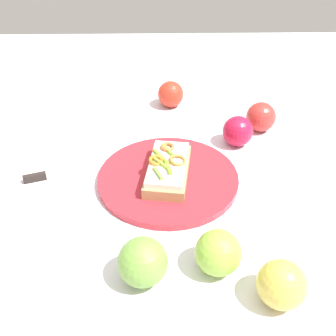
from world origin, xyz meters
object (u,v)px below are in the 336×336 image
at_px(apple_3, 261,117).
at_px(knife, 42,177).
at_px(sandwich, 168,168).
at_px(apple_1, 171,94).
at_px(apple_5, 238,131).
at_px(plate, 168,178).
at_px(apple_4, 282,284).
at_px(apple_2, 218,253).
at_px(apple_0, 143,262).

relative_size(apple_3, knife, 0.62).
bearing_deg(sandwich, knife, -83.99).
relative_size(apple_1, apple_5, 0.99).
relative_size(plate, apple_4, 3.92).
distance_m(plate, apple_2, 0.26).
distance_m(apple_0, apple_1, 0.61).
bearing_deg(plate, apple_1, -2.45).
relative_size(apple_1, knife, 0.60).
bearing_deg(apple_0, sandwich, -10.05).
bearing_deg(apple_3, plate, 130.84).
xyz_separation_m(apple_0, apple_5, (0.40, -0.22, -0.00)).
height_order(apple_5, knife, apple_5).
bearing_deg(apple_2, apple_1, 6.10).
relative_size(plate, knife, 2.49).
distance_m(apple_1, apple_5, 0.26).
relative_size(sandwich, apple_5, 2.43).
distance_m(sandwich, apple_3, 0.32).
bearing_deg(knife, apple_1, 31.21).
height_order(apple_2, apple_3, apple_2).
xyz_separation_m(apple_0, apple_4, (-0.05, -0.21, -0.00)).
relative_size(sandwich, apple_1, 2.46).
xyz_separation_m(sandwich, apple_5, (0.14, -0.17, 0.00)).
bearing_deg(apple_3, sandwich, 130.74).
bearing_deg(apple_5, plate, 129.74).
bearing_deg(knife, apple_3, 3.00).
xyz_separation_m(apple_1, apple_4, (-0.66, -0.15, 0.00)).
height_order(plate, apple_1, apple_1).
distance_m(apple_3, apple_4, 0.52).
relative_size(apple_0, apple_1, 1.11).
distance_m(apple_0, apple_2, 0.13).
relative_size(plate, sandwich, 1.68).
height_order(sandwich, apple_3, apple_3).
distance_m(apple_4, apple_5, 0.45).
height_order(apple_1, knife, apple_1).
bearing_deg(plate, apple_2, -162.03).
bearing_deg(sandwich, apple_5, 137.91).
bearing_deg(apple_1, plate, 177.55).
bearing_deg(apple_0, plate, -10.11).
relative_size(apple_4, apple_5, 1.04).
relative_size(apple_0, apple_2, 1.05).
bearing_deg(apple_2, knife, 54.58).
height_order(plate, apple_5, apple_5).
bearing_deg(plate, apple_0, 169.89).
relative_size(apple_5, knife, 0.61).
bearing_deg(apple_3, apple_4, 171.52).
xyz_separation_m(sandwich, apple_4, (-0.31, -0.17, 0.00)).
distance_m(sandwich, apple_1, 0.35).
bearing_deg(apple_4, apple_1, 13.13).
bearing_deg(apple_4, apple_0, 77.96).
distance_m(apple_0, apple_5, 0.46).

